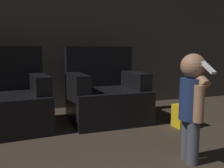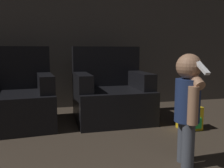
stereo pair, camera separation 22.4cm
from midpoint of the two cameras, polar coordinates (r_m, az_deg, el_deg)
wall_back at (r=3.87m, az=-11.57°, el=13.96°), size 8.40×0.05×2.60m
armchair_left at (r=3.04m, az=-25.22°, el=-3.56°), size 0.96×0.90×0.92m
armchair_right at (r=3.14m, az=-3.54°, el=-2.50°), size 0.90×0.83×0.92m
person_toddler at (r=1.96m, az=14.81°, el=-3.40°), size 0.19×0.33×0.84m
toy_backpack at (r=2.94m, az=14.15°, el=-7.12°), size 0.23×0.20×0.26m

